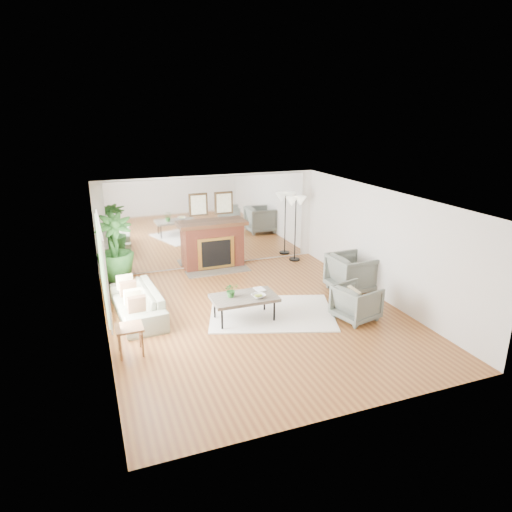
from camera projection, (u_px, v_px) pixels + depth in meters
name	position (u px, v px, depth m)	size (l,w,h in m)	color
ground	(257.00, 316.00, 9.60)	(7.00, 7.00, 0.00)	brown
wall_left	(102.00, 278.00, 8.20)	(0.02, 7.00, 2.50)	silver
wall_right	(381.00, 245.00, 10.23)	(0.02, 7.00, 2.50)	silver
wall_back	(211.00, 222.00, 12.32)	(6.00, 0.02, 2.50)	silver
mirror_panel	(211.00, 222.00, 12.30)	(5.40, 0.04, 2.40)	silver
window_panel	(102.00, 266.00, 8.54)	(0.04, 2.40, 1.50)	#B2E09E
fireplace	(214.00, 245.00, 12.30)	(1.85, 0.83, 2.05)	brown
area_rug	(272.00, 313.00, 9.71)	(2.58, 1.84, 0.03)	white
coffee_table	(244.00, 298.00, 9.26)	(1.33, 0.79, 0.53)	#5F574B
sofa	(137.00, 303.00, 9.48)	(2.10, 0.82, 0.61)	gray
armchair_back	(352.00, 273.00, 10.78)	(0.97, 1.00, 0.91)	slate
armchair_front	(356.00, 303.00, 9.35)	(0.79, 0.81, 0.74)	slate
side_table	(129.00, 331.00, 7.98)	(0.47, 0.47, 0.53)	#95643B
potted_ficus	(115.00, 250.00, 10.77)	(0.94, 0.94, 1.83)	black
floor_lamp	(296.00, 206.00, 12.67)	(0.60, 0.33, 1.84)	black
tabletop_plant	(231.00, 290.00, 9.18)	(0.27, 0.24, 0.30)	#346C27
fruit_bowl	(258.00, 296.00, 9.18)	(0.27, 0.27, 0.07)	#95643B
book	(255.00, 290.00, 9.54)	(0.20, 0.27, 0.02)	#95643B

